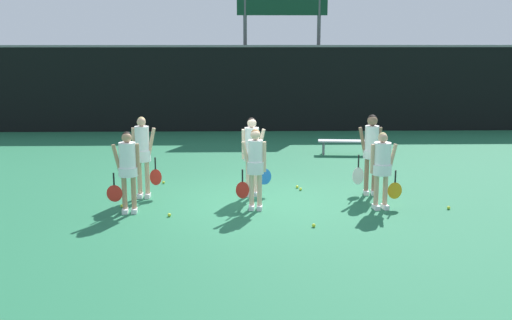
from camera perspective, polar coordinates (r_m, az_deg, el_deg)
name	(u,v)px	position (r m, az deg, el deg)	size (l,w,h in m)	color
ground_plane	(255,203)	(12.91, -0.10, -4.09)	(140.00, 140.00, 0.00)	#216642
fence_windscreen	(249,88)	(22.39, -0.65, 6.84)	(60.00, 0.08, 3.20)	black
scoreboard	(282,11)	(23.55, 2.51, 14.03)	(3.46, 0.15, 5.75)	#515156
bench_courtside	(349,142)	(18.29, 8.81, 1.68)	(1.85, 0.51, 0.43)	#B2B2B7
player_0	(128,165)	(12.25, -12.14, -0.50)	(0.68, 0.39, 1.66)	tan
player_1	(255,163)	(12.21, -0.07, -0.28)	(0.63, 0.34, 1.68)	beige
player_2	(382,164)	(12.52, 11.93, -0.41)	(0.69, 0.40, 1.60)	tan
player_3	(143,151)	(13.35, -10.74, 0.89)	(0.63, 0.36, 1.80)	tan
player_4	(252,150)	(13.28, -0.37, 0.95)	(0.66, 0.37, 1.76)	beige
player_5	(371,147)	(13.61, 10.91, 1.22)	(0.63, 0.36, 1.81)	#8C664C
tennis_ball_0	(314,225)	(11.34, 5.52, -6.22)	(0.07, 0.07, 0.07)	#CCE033
tennis_ball_1	(169,215)	(12.06, -8.26, -5.20)	(0.07, 0.07, 0.07)	#CCE033
tennis_ball_2	(449,208)	(13.05, 17.87, -4.35)	(0.07, 0.07, 0.07)	#CCE033
tennis_ball_3	(301,189)	(13.95, 4.27, -2.78)	(0.06, 0.06, 0.06)	#CCE033
tennis_ball_4	(163,182)	(14.72, -8.80, -2.12)	(0.07, 0.07, 0.07)	#CCE033
tennis_ball_5	(297,187)	(14.16, 3.94, -2.56)	(0.07, 0.07, 0.07)	#CCE033
tennis_ball_6	(122,206)	(12.87, -12.64, -4.28)	(0.07, 0.07, 0.07)	#CCE033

